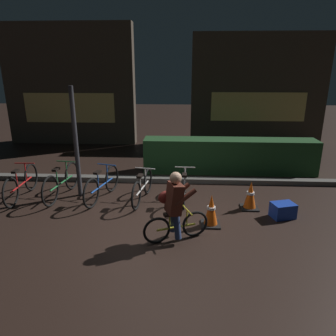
# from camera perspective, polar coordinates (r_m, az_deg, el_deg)

# --- Properties ---
(ground_plane) EXTENTS (40.00, 40.00, 0.00)m
(ground_plane) POSITION_cam_1_polar(r_m,az_deg,el_deg) (6.17, -2.18, -9.68)
(ground_plane) COLOR black
(sidewalk_curb) EXTENTS (12.00, 0.24, 0.12)m
(sidewalk_curb) POSITION_cam_1_polar(r_m,az_deg,el_deg) (8.16, -0.81, -2.12)
(sidewalk_curb) COLOR #56544F
(sidewalk_curb) RESTS_ON ground
(hedge_row) EXTENTS (4.80, 0.70, 0.96)m
(hedge_row) POSITION_cam_1_polar(r_m,az_deg,el_deg) (8.96, 11.14, 2.21)
(hedge_row) COLOR #214723
(hedge_row) RESTS_ON ground
(storefront_left) EXTENTS (4.90, 0.54, 4.42)m
(storefront_left) POSITION_cam_1_polar(r_m,az_deg,el_deg) (12.73, -17.54, 14.20)
(storefront_left) COLOR #42382D
(storefront_left) RESTS_ON ground
(storefront_right) EXTENTS (5.18, 0.54, 4.12)m
(storefront_right) POSITION_cam_1_polar(r_m,az_deg,el_deg) (12.98, 16.17, 13.72)
(storefront_right) COLOR #42382D
(storefront_right) RESTS_ON ground
(street_post) EXTENTS (0.10, 0.10, 2.50)m
(street_post) POSITION_cam_1_polar(r_m,az_deg,el_deg) (7.25, -16.54, 4.37)
(street_post) COLOR #2D2D33
(street_post) RESTS_ON ground
(parked_bike_leftmost) EXTENTS (0.46, 1.65, 0.76)m
(parked_bike_leftmost) POSITION_cam_1_polar(r_m,az_deg,el_deg) (7.81, -25.28, -2.63)
(parked_bike_leftmost) COLOR black
(parked_bike_leftmost) RESTS_ON ground
(parked_bike_left_mid) EXTENTS (0.46, 1.69, 0.78)m
(parked_bike_left_mid) POSITION_cam_1_polar(r_m,az_deg,el_deg) (7.54, -18.92, -2.49)
(parked_bike_left_mid) COLOR black
(parked_bike_left_mid) RESTS_ON ground
(parked_bike_center_left) EXTENTS (0.50, 1.59, 0.75)m
(parked_bike_center_left) POSITION_cam_1_polar(r_m,az_deg,el_deg) (7.18, -11.98, -3.02)
(parked_bike_center_left) COLOR black
(parked_bike_center_left) RESTS_ON ground
(parked_bike_center_right) EXTENTS (0.46, 1.50, 0.70)m
(parked_bike_center_right) POSITION_cam_1_polar(r_m,az_deg,el_deg) (6.95, -4.72, -3.56)
(parked_bike_center_right) COLOR black
(parked_bike_center_right) RESTS_ON ground
(parked_bike_right_mid) EXTENTS (0.46, 1.54, 0.71)m
(parked_bike_right_mid) POSITION_cam_1_polar(r_m,az_deg,el_deg) (6.97, 3.03, -3.42)
(parked_bike_right_mid) COLOR black
(parked_bike_right_mid) RESTS_ON ground
(traffic_cone_near) EXTENTS (0.36, 0.36, 0.62)m
(traffic_cone_near) POSITION_cam_1_polar(r_m,az_deg,el_deg) (5.95, 7.91, -7.72)
(traffic_cone_near) COLOR black
(traffic_cone_near) RESTS_ON ground
(traffic_cone_far) EXTENTS (0.36, 0.36, 0.61)m
(traffic_cone_far) POSITION_cam_1_polar(r_m,az_deg,el_deg) (6.79, 14.86, -4.89)
(traffic_cone_far) COLOR black
(traffic_cone_far) RESTS_ON ground
(blue_crate) EXTENTS (0.51, 0.43, 0.30)m
(blue_crate) POSITION_cam_1_polar(r_m,az_deg,el_deg) (6.66, 20.32, -7.28)
(blue_crate) COLOR #193DB7
(blue_crate) RESTS_ON ground
(cyclist) EXTENTS (1.12, 0.54, 1.25)m
(cyclist) POSITION_cam_1_polar(r_m,az_deg,el_deg) (5.29, 1.20, -7.03)
(cyclist) COLOR black
(cyclist) RESTS_ON ground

